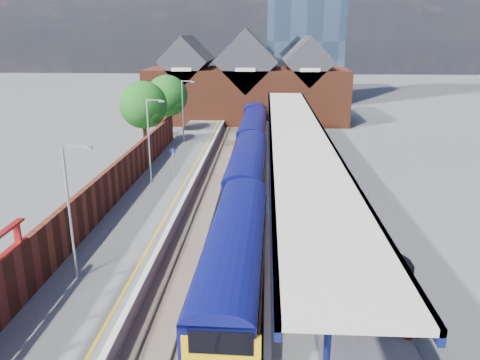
% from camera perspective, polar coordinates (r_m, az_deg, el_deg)
% --- Properties ---
extents(ground, '(240.00, 240.00, 0.00)m').
position_cam_1_polar(ground, '(46.59, -0.58, 1.30)').
color(ground, '#5B5B5E').
rests_on(ground, ground).
extents(ballast_bed, '(6.00, 76.00, 0.06)m').
position_cam_1_polar(ballast_bed, '(37.09, -1.58, -2.90)').
color(ballast_bed, '#473D33').
rests_on(ballast_bed, ground).
extents(rails, '(4.51, 76.00, 0.14)m').
position_cam_1_polar(rails, '(37.06, -1.58, -2.77)').
color(rails, slate).
rests_on(rails, ground).
extents(left_platform, '(5.00, 76.00, 1.00)m').
position_cam_1_polar(left_platform, '(37.77, -9.93, -2.03)').
color(left_platform, '#565659').
rests_on(left_platform, ground).
extents(right_platform, '(6.00, 76.00, 1.00)m').
position_cam_1_polar(right_platform, '(36.94, 7.74, -2.36)').
color(right_platform, '#565659').
rests_on(right_platform, ground).
extents(coping_left, '(0.30, 76.00, 0.05)m').
position_cam_1_polar(coping_left, '(37.14, -6.44, -1.35)').
color(coping_left, silver).
rests_on(coping_left, left_platform).
extents(coping_right, '(0.30, 76.00, 0.05)m').
position_cam_1_polar(coping_right, '(36.64, 3.33, -1.53)').
color(coping_right, silver).
rests_on(coping_right, right_platform).
extents(yellow_line, '(0.14, 76.00, 0.01)m').
position_cam_1_polar(yellow_line, '(37.25, -7.35, -1.36)').
color(yellow_line, yellow).
rests_on(yellow_line, left_platform).
extents(train, '(3.12, 65.95, 3.45)m').
position_cam_1_polar(train, '(47.86, 1.35, 4.35)').
color(train, '#0C0E56').
rests_on(train, ground).
extents(canopy, '(4.50, 52.00, 4.48)m').
position_cam_1_polar(canopy, '(37.51, 7.02, 5.51)').
color(canopy, '#0E1853').
rests_on(canopy, right_platform).
extents(lamp_post_b, '(1.48, 0.18, 7.00)m').
position_cam_1_polar(lamp_post_b, '(23.99, -19.85, -2.81)').
color(lamp_post_b, '#A5A8AA').
rests_on(lamp_post_b, left_platform).
extents(lamp_post_c, '(1.48, 0.18, 7.00)m').
position_cam_1_polar(lamp_post_c, '(38.65, -10.88, 5.28)').
color(lamp_post_c, '#A5A8AA').
rests_on(lamp_post_c, left_platform).
extents(lamp_post_d, '(1.48, 0.18, 7.00)m').
position_cam_1_polar(lamp_post_d, '(54.08, -6.86, 8.82)').
color(lamp_post_d, '#A5A8AA').
rests_on(lamp_post_d, left_platform).
extents(platform_sign, '(0.55, 0.08, 2.50)m').
position_cam_1_polar(platform_sign, '(40.78, -8.18, 2.71)').
color(platform_sign, '#A5A8AA').
rests_on(platform_sign, left_platform).
extents(brick_wall, '(0.35, 50.00, 3.86)m').
position_cam_1_polar(brick_wall, '(32.03, -17.20, -2.40)').
color(brick_wall, '#5C2818').
rests_on(brick_wall, left_platform).
extents(station_building, '(30.00, 12.12, 13.78)m').
position_cam_1_polar(station_building, '(73.13, 0.85, 11.47)').
color(station_building, '#5C2818').
rests_on(station_building, ground).
extents(tree_near, '(5.20, 5.20, 8.10)m').
position_cam_1_polar(tree_near, '(52.85, -11.58, 8.80)').
color(tree_near, '#382314').
rests_on(tree_near, ground).
extents(tree_far, '(5.20, 5.20, 8.10)m').
position_cam_1_polar(tree_far, '(60.34, -8.75, 9.96)').
color(tree_far, '#382314').
rests_on(tree_far, ground).
extents(parked_car_red, '(4.10, 2.71, 1.30)m').
position_cam_1_polar(parked_car_red, '(21.41, 16.60, -14.93)').
color(parked_car_red, maroon).
rests_on(parked_car_red, right_platform).
extents(parked_car_silver, '(4.17, 2.63, 1.30)m').
position_cam_1_polar(parked_car_silver, '(28.61, 12.64, -6.13)').
color(parked_car_silver, silver).
rests_on(parked_car_silver, right_platform).
extents(parked_car_dark, '(5.05, 3.34, 1.36)m').
position_cam_1_polar(parked_car_dark, '(25.74, 15.34, -9.00)').
color(parked_car_dark, black).
rests_on(parked_car_dark, right_platform).
extents(parked_car_blue, '(4.77, 3.54, 1.20)m').
position_cam_1_polar(parked_car_blue, '(39.92, 8.89, 0.74)').
color(parked_car_blue, navy).
rests_on(parked_car_blue, right_platform).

